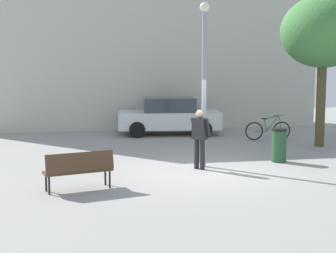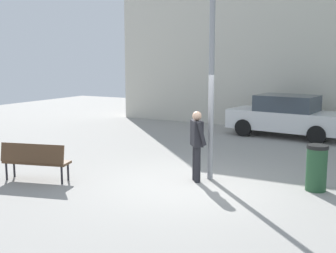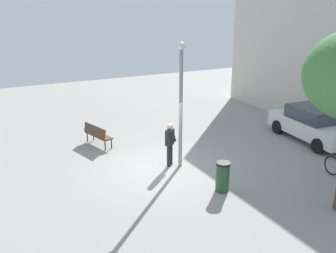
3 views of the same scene
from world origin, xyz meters
TOP-DOWN VIEW (x-y plane):
  - ground_plane at (0.00, 0.00)m, footprint 36.00×36.00m
  - lamppost at (0.20, 0.68)m, footprint 0.28×0.28m
  - person_by_lamppost at (-0.00, 0.34)m, footprint 0.55×0.60m
  - park_bench at (-3.36, -1.47)m, footprint 1.67×0.87m
  - parked_car_white at (0.46, 7.32)m, footprint 4.36×2.18m
  - trash_bin at (2.61, 0.91)m, footprint 0.47×0.47m

SIDE VIEW (x-z plane):
  - ground_plane at x=0.00m, z-range 0.00..0.00m
  - trash_bin at x=2.61m, z-range 0.00..1.02m
  - park_bench at x=-3.36m, z-range 0.08..1.01m
  - parked_car_white at x=0.46m, z-range 0.00..1.55m
  - person_by_lamppost at x=0.00m, z-range 0.13..1.80m
  - lamppost at x=0.20m, z-range 0.38..5.03m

